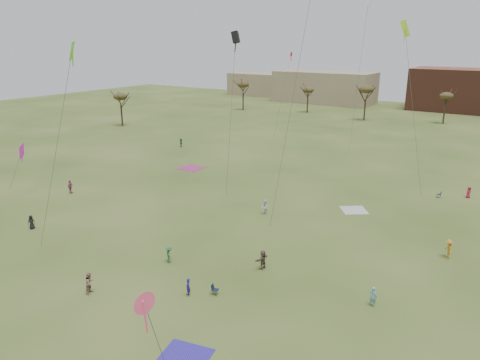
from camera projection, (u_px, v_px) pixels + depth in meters
The scene contains 22 objects.
ground at pixel (166, 272), 40.33m from camera, with size 260.00×260.00×0.00m, color #334B17.
flyer_near_center at pixel (169, 255), 41.90m from camera, with size 0.99×0.57×1.53m, color #22673B.
flyer_near_right at pixel (188, 287), 36.40m from camera, with size 0.55×0.36×1.51m, color navy.
spectator_fore_b at pixel (90, 283), 36.73m from camera, with size 0.89×0.70×1.84m, color #977060.
spectator_fore_c at pixel (263, 260), 40.63m from camera, with size 1.67×0.53×1.80m, color brown.
flyer_mid_a at pixel (31, 222), 49.30m from camera, with size 0.77×0.50×1.58m, color black.
flyer_mid_b at pixel (448, 249), 42.71m from camera, with size 1.19×0.68×1.84m, color #C28524.
flyer_mid_c at pixel (373, 296), 34.97m from camera, with size 0.60×0.39×1.64m, color #69AAAF.
spectator_mid_d at pixel (70, 187), 60.79m from camera, with size 1.08×0.45×1.84m, color #A8467A.
spectator_mid_e at pixel (265, 207), 53.40m from camera, with size 0.88×0.69×1.81m, color white.
flyer_far_a at pixel (181, 143), 87.62m from camera, with size 1.48×0.47×1.60m, color #236947.
flyer_far_b at pixel (469, 192), 59.08m from camera, with size 0.74×0.48×1.51m, color #AE1D40.
blanket_blue at pixel (183, 359), 29.30m from camera, with size 3.19×3.19×0.03m, color #3226A5.
blanket_cream at pixel (354, 210), 54.96m from camera, with size 2.90×2.90×0.03m, color beige.
blanket_plum at pixel (191, 168), 73.02m from camera, with size 3.57×3.57×0.03m, color #9E306E.
camp_chair_center at pixel (215, 292), 36.67m from camera, with size 0.66×0.63×0.87m.
camp_chair_right at pixel (439, 196), 59.32m from camera, with size 0.64×0.61×0.87m.
kites_aloft at pixel (312, 47), 55.98m from camera, with size 67.94×68.40×26.81m.
tree_line at pixel (393, 99), 102.71m from camera, with size 117.44×49.32×8.91m.
building_tan at pixel (324, 87), 148.87m from camera, with size 32.00×14.00×10.00m, color #937F60.
building_brick at pixel (459, 90), 131.42m from camera, with size 26.00×16.00×12.00m, color brown.
building_tan_west at pixel (258, 84), 170.58m from camera, with size 20.00×12.00×8.00m, color #937F60.
Camera 1 is at (25.49, -26.41, 19.77)m, focal length 33.83 mm.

